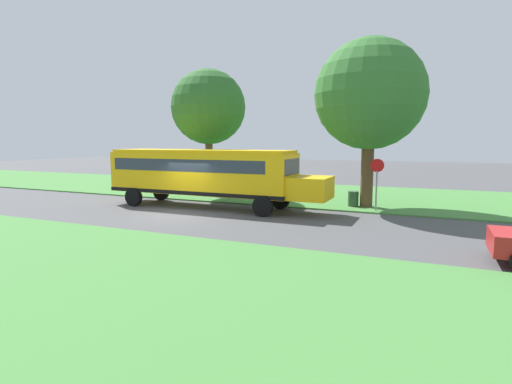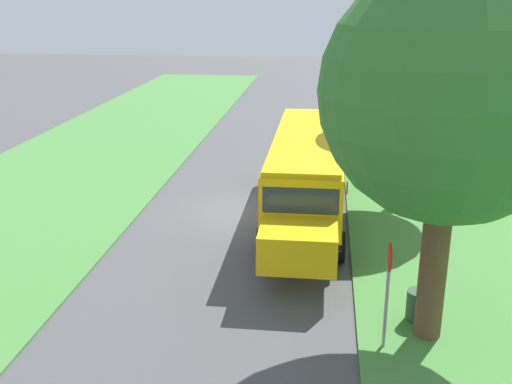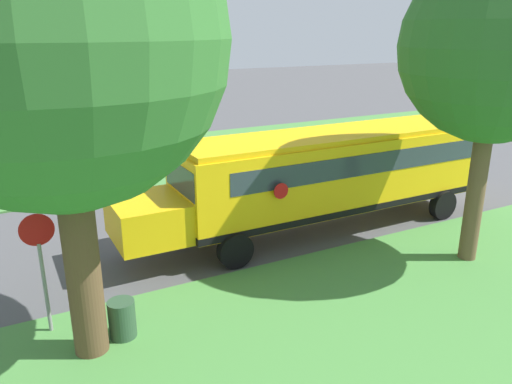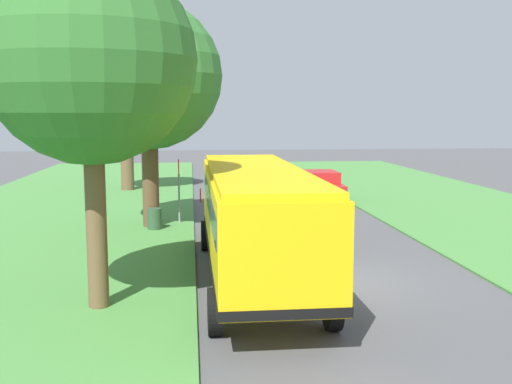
{
  "view_description": "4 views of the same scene",
  "coord_description": "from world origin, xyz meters",
  "views": [
    {
      "loc": [
        16.41,
        11.55,
        3.63
      ],
      "look_at": [
        -0.43,
        4.15,
        1.28
      ],
      "focal_mm": 28.0,
      "sensor_mm": 36.0,
      "label": 1
    },
    {
      "loc": [
        -3.01,
        21.83,
        8.14
      ],
      "look_at": [
        -0.78,
        2.82,
        1.77
      ],
      "focal_mm": 42.0,
      "sensor_mm": 36.0,
      "label": 2
    },
    {
      "loc": [
        -14.83,
        9.49,
        6.24
      ],
      "look_at": [
        -2.62,
        3.03,
        1.7
      ],
      "focal_mm": 35.0,
      "sensor_mm": 36.0,
      "label": 3
    },
    {
      "loc": [
        -4.08,
        -15.75,
        4.6
      ],
      "look_at": [
        -1.93,
        4.0,
        1.99
      ],
      "focal_mm": 42.0,
      "sensor_mm": 36.0,
      "label": 4
    }
  ],
  "objects": [
    {
      "name": "stop_sign",
      "position": [
        -4.6,
        9.05,
        1.74
      ],
      "size": [
        0.08,
        0.68,
        2.74
      ],
      "color": "gray",
      "rests_on": "ground"
    },
    {
      "name": "trash_bin",
      "position": [
        -5.55,
        7.73,
        0.45
      ],
      "size": [
        0.56,
        0.56,
        0.9
      ],
      "primitive_type": "cylinder",
      "color": "#2D4C33",
      "rests_on": "ground"
    },
    {
      "name": "grass_verge",
      "position": [
        -10.0,
        0.0,
        0.04
      ],
      "size": [
        12.0,
        80.0,
        0.08
      ],
      "primitive_type": "cube",
      "color": "#47843D",
      "rests_on": "ground"
    },
    {
      "name": "school_bus",
      "position": [
        -2.38,
        0.29,
        1.92
      ],
      "size": [
        2.85,
        12.42,
        3.16
      ],
      "color": "yellow",
      "rests_on": "ground"
    },
    {
      "name": "grass_far_side",
      "position": [
        9.0,
        0.0,
        0.04
      ],
      "size": [
        10.0,
        80.0,
        0.07
      ],
      "primitive_type": "cube",
      "color": "#47843D",
      "rests_on": "ground"
    },
    {
      "name": "ground_plane",
      "position": [
        0.0,
        0.0,
        0.0
      ],
      "size": [
        120.0,
        120.0,
        0.0
      ],
      "primitive_type": "plane",
      "color": "#4C4C4F"
    },
    {
      "name": "oak_tree_beside_bus",
      "position": [
        -6.26,
        -1.62,
        5.87
      ],
      "size": [
        4.79,
        4.79,
        8.2
      ],
      "color": "brown",
      "rests_on": "ground"
    },
    {
      "name": "oak_tree_roadside_mid",
      "position": [
        -5.55,
        8.3,
        6.07
      ],
      "size": [
        5.83,
        5.83,
        9.0
      ],
      "color": "brown",
      "rests_on": "ground"
    }
  ]
}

